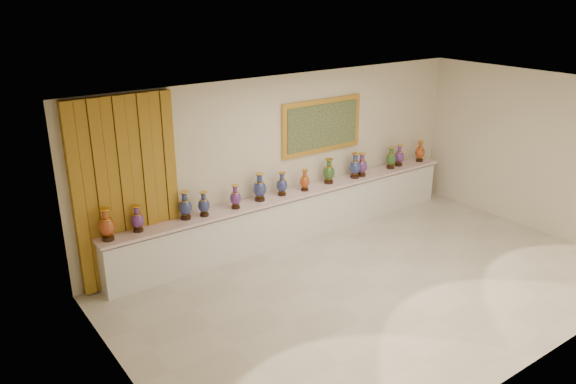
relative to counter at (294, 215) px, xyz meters
The scene contains 18 objects.
ground 2.31m from the counter, 90.00° to the right, with size 8.00×8.00×0.00m, color beige.
room 2.68m from the counter, behind, with size 8.00×8.00×8.00m.
counter is the anchor object (origin of this frame).
vase_0 3.52m from the counter, behind, with size 0.28×0.28×0.50m.
vase_1 3.04m from the counter, behind, with size 0.20×0.20×0.42m.
vase_2 2.26m from the counter, behind, with size 0.25×0.25×0.47m.
vase_3 1.97m from the counter, behind, with size 0.25×0.25×0.42m.
vase_4 1.43m from the counter, behind, with size 0.24×0.24×0.41m.
vase_5 1.01m from the counter, behind, with size 0.24×0.24×0.50m.
vase_6 0.71m from the counter, behind, with size 0.20×0.20×0.43m.
vase_7 0.68m from the counter, 12.62° to the right, with size 0.22×0.22×0.40m.
vase_8 1.07m from the counter, ahead, with size 0.26×0.26×0.48m.
vase_9 1.60m from the counter, ahead, with size 0.28×0.28×0.49m.
vase_10 1.76m from the counter, ahead, with size 0.24×0.24×0.47m.
vase_11 2.54m from the counter, ahead, with size 0.22×0.22×0.45m.
vase_12 2.81m from the counter, ahead, with size 0.27×0.27×0.44m.
vase_13 3.38m from the counter, ahead, with size 0.24×0.24×0.44m.
label_card 0.90m from the counter, 169.61° to the right, with size 0.10×0.06×0.00m, color white.
Camera 1 is at (-5.71, -5.44, 4.43)m, focal length 35.00 mm.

